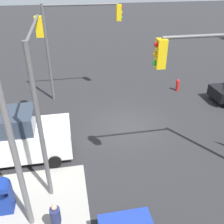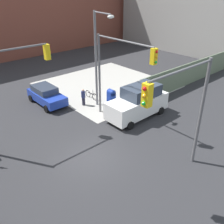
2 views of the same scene
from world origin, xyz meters
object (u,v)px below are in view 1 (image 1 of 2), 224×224
object	(u,v)px
mailbox_blue	(4,195)
pedestrian_crossing	(56,220)
fire_hydrant	(178,85)
street_lamp_corner	(10,110)
traffic_signal_ne_corner	(39,73)
traffic_signal_se_corner	(76,34)
van_white_delivery	(12,137)

from	to	relation	value
mailbox_blue	pedestrian_crossing	world-z (taller)	pedestrian_crossing
mailbox_blue	fire_hydrant	world-z (taller)	mailbox_blue
pedestrian_crossing	fire_hydrant	bearing A→B (deg)	-93.12
street_lamp_corner	mailbox_blue	xyz separation A→B (m)	(1.06, -0.44, -3.94)
traffic_signal_ne_corner	mailbox_blue	world-z (taller)	traffic_signal_ne_corner
traffic_signal_se_corner	van_white_delivery	world-z (taller)	traffic_signal_se_corner
traffic_signal_ne_corner	street_lamp_corner	distance (m)	3.19
traffic_signal_se_corner	van_white_delivery	distance (m)	8.04
street_lamp_corner	fire_hydrant	bearing A→B (deg)	-136.45
traffic_signal_se_corner	mailbox_blue	world-z (taller)	traffic_signal_se_corner
traffic_signal_se_corner	traffic_signal_ne_corner	bearing A→B (deg)	74.01
traffic_signal_ne_corner	street_lamp_corner	size ratio (longest dim) A/B	0.81
street_lamp_corner	mailbox_blue	distance (m)	4.10
street_lamp_corner	fire_hydrant	xyz separation A→B (m)	(-10.14, -9.64, -4.22)
mailbox_blue	fire_hydrant	size ratio (longest dim) A/B	1.52
traffic_signal_ne_corner	mailbox_blue	distance (m)	5.02
traffic_signal_ne_corner	fire_hydrant	xyz separation A→B (m)	(-9.50, -6.51, -4.16)
traffic_signal_se_corner	mailbox_blue	size ratio (longest dim) A/B	4.55
street_lamp_corner	fire_hydrant	size ratio (longest dim) A/B	8.51
traffic_signal_se_corner	street_lamp_corner	xyz separation A→B (m)	(2.59, 9.94, 0.09)
van_white_delivery	pedestrian_crossing	xyz separation A→B (m)	(-2.07, 4.70, -0.48)
mailbox_blue	van_white_delivery	xyz separation A→B (m)	(0.07, -3.20, 0.52)
traffic_signal_se_corner	fire_hydrant	xyz separation A→B (m)	(-7.55, 0.30, -4.13)
traffic_signal_se_corner	fire_hydrant	world-z (taller)	traffic_signal_se_corner
traffic_signal_se_corner	mailbox_blue	bearing A→B (deg)	68.98
fire_hydrant	pedestrian_crossing	bearing A→B (deg)	49.31
fire_hydrant	traffic_signal_se_corner	bearing A→B (deg)	-2.28
traffic_signal_se_corner	street_lamp_corner	world-z (taller)	street_lamp_corner
street_lamp_corner	van_white_delivery	world-z (taller)	street_lamp_corner
pedestrian_crossing	van_white_delivery	bearing A→B (deg)	-28.65
mailbox_blue	fire_hydrant	distance (m)	14.50
fire_hydrant	van_white_delivery	xyz separation A→B (m)	(11.27, 6.00, 0.79)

